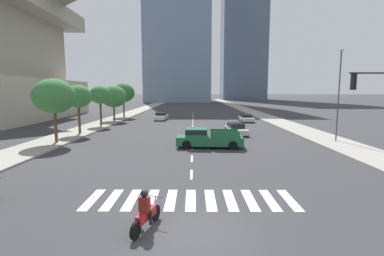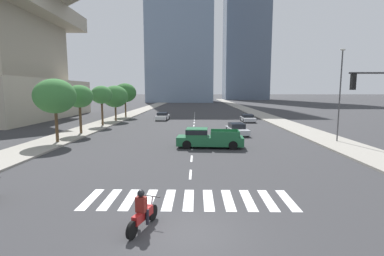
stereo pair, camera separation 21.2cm
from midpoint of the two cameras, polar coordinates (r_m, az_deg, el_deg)
ground_plane at (r=10.66m, az=-0.54°, el=-20.14°), size 800.00×800.00×0.00m
sidewalk_east at (r=41.92m, az=19.38°, el=0.33°), size 4.00×260.00×0.15m
sidewalk_west at (r=42.07m, az=-18.26°, el=0.40°), size 4.00×260.00×0.15m
crosswalk_near at (r=13.48m, az=-0.20°, el=-14.03°), size 9.45×2.61×0.01m
lane_divider_center at (r=40.85m, az=0.53°, el=0.47°), size 0.14×50.00×0.01m
motorcycle_trailing at (r=10.81m, az=-9.21°, el=-16.41°), size 0.95×2.04×1.49m
pickup_truck at (r=25.13m, az=3.18°, el=-2.04°), size 5.84×2.28×1.67m
sedan_white_0 at (r=48.96m, az=-5.72°, el=2.29°), size 2.08×4.62×1.29m
sedan_silver_1 at (r=46.91m, az=11.13°, el=1.90°), size 1.96×4.52×1.17m
sedan_silver_2 at (r=33.14m, az=9.10°, el=-0.25°), size 2.24×4.89×1.24m
street_lamp_east at (r=30.55m, az=27.53°, el=6.87°), size 0.50×0.24×8.65m
street_tree_nearest at (r=29.48m, az=-25.39°, el=5.72°), size 3.77×3.77×5.90m
street_tree_second at (r=34.58m, az=-21.30°, el=5.84°), size 2.97×2.97×5.43m
street_tree_third at (r=41.68m, az=-17.38°, el=6.28°), size 2.91×2.91×5.47m
street_tree_fourth at (r=48.04m, az=-14.89°, el=6.06°), size 4.09×4.09×5.61m
street_tree_fifth at (r=54.39m, az=-13.03°, el=6.82°), size 4.05×4.05×6.14m
office_tower_left_skyline at (r=136.78m, az=-2.28°, el=23.01°), size 28.14×26.03×96.45m
office_tower_center_skyline at (r=175.52m, az=10.73°, el=21.14°), size 23.89×22.93×95.04m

